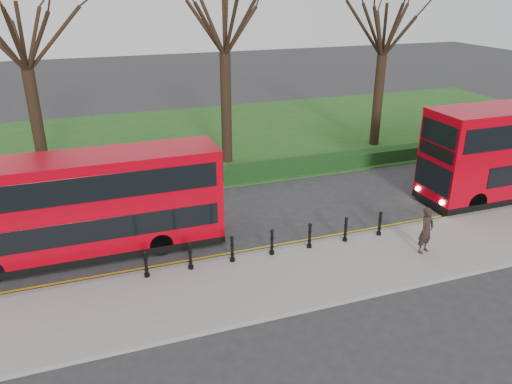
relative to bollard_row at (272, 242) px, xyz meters
name	(u,v)px	position (x,y,z in m)	size (l,w,h in m)	color
ground	(250,243)	(-0.40, 1.35, -0.65)	(120.00, 120.00, 0.00)	#28282B
pavement	(278,280)	(-0.40, -1.65, -0.58)	(60.00, 4.00, 0.15)	gray
kerb	(259,253)	(-0.40, 0.35, -0.58)	(60.00, 0.25, 0.16)	slate
grass_verge	(177,141)	(-0.40, 16.35, -0.62)	(60.00, 18.00, 0.06)	#1C4A18
hedge	(208,177)	(-0.40, 8.15, -0.25)	(60.00, 0.90, 0.80)	black
yellow_line_outer	(256,251)	(-0.40, 0.65, -0.64)	(60.00, 0.10, 0.01)	yellow
yellow_line_inner	(255,249)	(-0.40, 0.85, -0.64)	(60.00, 0.10, 0.01)	yellow
tree_left	(20,28)	(-8.40, 11.35, 7.14)	(6.87, 6.87, 10.73)	black
tree_mid	(224,15)	(1.60, 11.35, 7.58)	(7.25, 7.25, 11.33)	black
tree_right	(385,24)	(11.60, 11.35, 6.88)	(6.63, 6.63, 10.36)	black
bollard_row	(272,242)	(0.00, 0.00, 0.00)	(9.65, 0.15, 1.00)	black
bus_lead	(89,206)	(-6.39, 2.65, 1.35)	(9.97, 2.29, 3.97)	#A9000F
pedestrian	(426,230)	(5.60, -1.81, 0.43)	(0.68, 0.45, 1.86)	black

